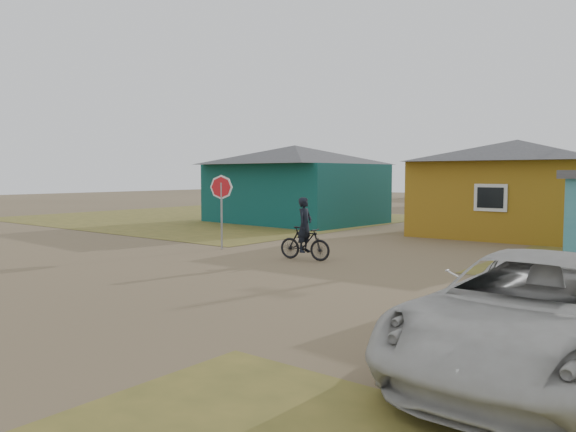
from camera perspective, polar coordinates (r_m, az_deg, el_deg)
name	(u,v)px	position (r m, az deg, el deg)	size (l,w,h in m)	color
ground	(231,278)	(13.71, -5.85, -6.28)	(120.00, 120.00, 0.00)	brown
grass_nw	(214,217)	(32.67, -7.50, -0.15)	(20.00, 18.00, 0.00)	olive
house_teal	(295,183)	(29.27, 0.70, 3.39)	(8.93, 7.08, 4.00)	#0B3E3C
house_yellow	(516,187)	(24.63, 22.16, 2.79)	(7.72, 6.76, 3.90)	#976B17
house_pale_west	(481,182)	(46.28, 19.03, 3.24)	(7.04, 6.15, 3.60)	gray
house_pale_north	(445,181)	(60.36, 15.66, 3.40)	(6.28, 5.81, 3.40)	gray
stop_sign	(221,195)	(18.75, -6.78, 2.16)	(0.81, 0.07, 2.48)	gray
cyclist	(305,237)	(16.38, 1.71, -2.17)	(1.67, 0.70, 1.83)	black
vehicle	(535,314)	(7.82, 23.77, -9.09)	(2.48, 5.37, 1.49)	#B7B7B3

